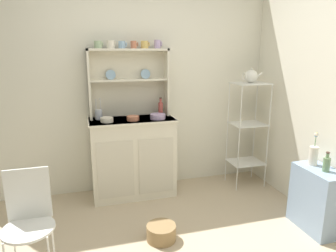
{
  "coord_description": "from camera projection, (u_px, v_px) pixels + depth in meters",
  "views": [
    {
      "loc": [
        -0.63,
        -1.94,
        1.67
      ],
      "look_at": [
        0.24,
        1.12,
        0.87
      ],
      "focal_mm": 32.62,
      "sensor_mm": 36.0,
      "label": 1
    }
  ],
  "objects": [
    {
      "name": "wire_chair",
      "position": [
        29.0,
        216.0,
        2.17
      ],
      "size": [
        0.36,
        0.36,
        0.85
      ],
      "rotation": [
        0.0,
        0.0,
        0.17
      ],
      "color": "white",
      "rests_on": "ground"
    },
    {
      "name": "hutch_cabinet",
      "position": [
        133.0,
        157.0,
        3.52
      ],
      "size": [
        0.97,
        0.45,
        0.91
      ],
      "color": "silver",
      "rests_on": "ground"
    },
    {
      "name": "flower_vase",
      "position": [
        313.0,
        154.0,
        2.88
      ],
      "size": [
        0.08,
        0.08,
        0.32
      ],
      "color": "silver",
      "rests_on": "side_shelf_blue"
    },
    {
      "name": "cup_sky_2",
      "position": [
        122.0,
        45.0,
        3.31
      ],
      "size": [
        0.09,
        0.08,
        0.08
      ],
      "color": "#8EB2D1",
      "rests_on": "hutch_shelf_unit"
    },
    {
      "name": "cup_sage_0",
      "position": [
        98.0,
        45.0,
        3.24
      ],
      "size": [
        0.09,
        0.08,
        0.08
      ],
      "color": "#9EB78E",
      "rests_on": "hutch_shelf_unit"
    },
    {
      "name": "bowl_cream_small",
      "position": [
        158.0,
        116.0,
        3.41
      ],
      "size": [
        0.17,
        0.17,
        0.05
      ],
      "primitive_type": "cylinder",
      "color": "#B79ECC",
      "rests_on": "hutch_cabinet"
    },
    {
      "name": "floor_basket",
      "position": [
        161.0,
        232.0,
        2.74
      ],
      "size": [
        0.27,
        0.27,
        0.14
      ],
      "primitive_type": "cylinder",
      "color": "#93754C",
      "rests_on": "ground"
    },
    {
      "name": "cup_gold_4",
      "position": [
        145.0,
        45.0,
        3.38
      ],
      "size": [
        0.1,
        0.08,
        0.08
      ],
      "color": "#DBB760",
      "rests_on": "hutch_shelf_unit"
    },
    {
      "name": "cup_terracotta_3",
      "position": [
        134.0,
        45.0,
        3.34
      ],
      "size": [
        0.08,
        0.06,
        0.08
      ],
      "color": "#C67556",
      "rests_on": "hutch_shelf_unit"
    },
    {
      "name": "hutch_shelf_unit",
      "position": [
        128.0,
        78.0,
        3.45
      ],
      "size": [
        0.9,
        0.18,
        0.77
      ],
      "color": "beige",
      "rests_on": "hutch_cabinet"
    },
    {
      "name": "bakers_rack",
      "position": [
        248.0,
        123.0,
        3.72
      ],
      "size": [
        0.41,
        0.33,
        1.29
      ],
      "color": "silver",
      "rests_on": "ground"
    },
    {
      "name": "cup_lilac_5",
      "position": [
        158.0,
        44.0,
        3.41
      ],
      "size": [
        0.09,
        0.07,
        0.09
      ],
      "color": "#B79ECC",
      "rests_on": "hutch_shelf_unit"
    },
    {
      "name": "cup_cream_1",
      "position": [
        111.0,
        44.0,
        3.28
      ],
      "size": [
        0.1,
        0.08,
        0.08
      ],
      "color": "silver",
      "rests_on": "hutch_shelf_unit"
    },
    {
      "name": "side_shelf_blue",
      "position": [
        318.0,
        199.0,
        2.86
      ],
      "size": [
        0.28,
        0.48,
        0.6
      ],
      "primitive_type": "cube",
      "color": "#849EBC",
      "rests_on": "ground"
    },
    {
      "name": "jam_bottle",
      "position": [
        161.0,
        108.0,
        3.56
      ],
      "size": [
        0.06,
        0.06,
        0.21
      ],
      "color": "#B74C47",
      "rests_on": "hutch_cabinet"
    },
    {
      "name": "bowl_floral_medium",
      "position": [
        133.0,
        118.0,
        3.33
      ],
      "size": [
        0.14,
        0.14,
        0.05
      ],
      "primitive_type": "cylinder",
      "color": "#C67556",
      "rests_on": "hutch_cabinet"
    },
    {
      "name": "bowl_mixing_large",
      "position": [
        107.0,
        120.0,
        3.26
      ],
      "size": [
        0.14,
        0.14,
        0.05
      ],
      "primitive_type": "cylinder",
      "color": "silver",
      "rests_on": "hutch_cabinet"
    },
    {
      "name": "porcelain_teapot",
      "position": [
        251.0,
        76.0,
        3.58
      ],
      "size": [
        0.24,
        0.15,
        0.17
      ],
      "color": "white",
      "rests_on": "bakers_rack"
    },
    {
      "name": "wall_back",
      "position": [
        136.0,
        86.0,
        3.6
      ],
      "size": [
        3.84,
        0.05,
        2.5
      ],
      "primitive_type": "cube",
      "color": "silver",
      "rests_on": "ground"
    },
    {
      "name": "utensil_jar",
      "position": [
        99.0,
        114.0,
        3.37
      ],
      "size": [
        0.08,
        0.08,
        0.23
      ],
      "color": "#B2B7C6",
      "rests_on": "hutch_cabinet"
    },
    {
      "name": "oil_bottle",
      "position": [
        327.0,
        164.0,
        2.73
      ],
      "size": [
        0.06,
        0.06,
        0.18
      ],
      "color": "#6B8C60",
      "rests_on": "side_shelf_blue"
    }
  ]
}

